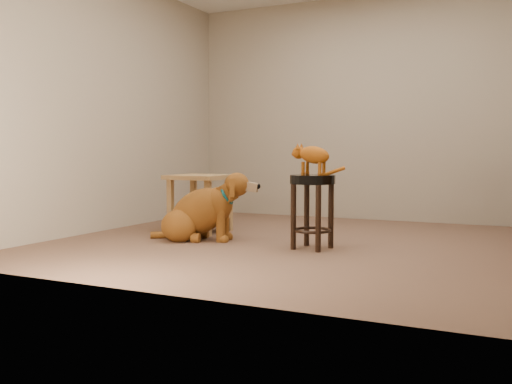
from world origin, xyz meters
The scene contains 6 objects.
floor centered at (0.00, 0.00, 0.00)m, with size 4.50×4.00×0.01m, color brown.
room_shell centered at (0.00, 0.00, 1.68)m, with size 4.54×4.04×2.62m.
padded_stool centered at (0.02, -0.22, 0.43)m, with size 0.37×0.37×0.60m.
side_table centered at (-1.31, 0.22, 0.37)m, with size 0.55×0.55×0.57m.
golden_retriever centered at (-1.04, -0.22, 0.24)m, with size 1.00×0.58×0.65m.
tabby_kitten centered at (0.01, -0.22, 0.76)m, with size 0.46×0.17×0.28m.
Camera 1 is at (1.60, -4.58, 0.79)m, focal length 40.00 mm.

